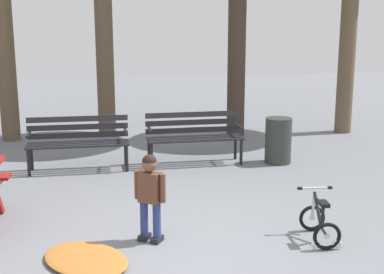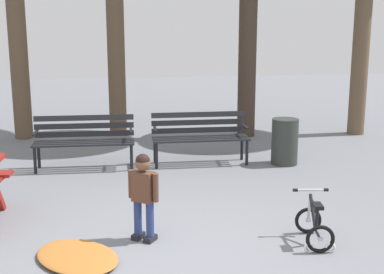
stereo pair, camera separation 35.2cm
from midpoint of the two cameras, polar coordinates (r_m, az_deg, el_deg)
name	(u,v)px [view 2 (the right image)]	position (r m, az deg, el deg)	size (l,w,h in m)	color
ground	(160,255)	(5.45, -1.57, -12.75)	(36.00, 36.00, 0.00)	slate
park_bench_far_left	(84,137)	(8.57, -10.52, -0.05)	(1.62, 0.53, 0.85)	#232328
park_bench_left	(200,133)	(8.74, 2.02, 0.40)	(1.61, 0.51, 0.85)	#232328
child_standing	(143,191)	(5.61, -3.53, -5.87)	(0.31, 0.27, 0.97)	navy
kids_bicycle	(314,225)	(5.85, 14.89, -9.27)	(0.43, 0.60, 0.54)	black
leaf_pile	(77,256)	(5.43, -10.56, -12.68)	(0.99, 0.69, 0.07)	#B26B2D
trash_bin	(285,142)	(8.87, 11.19, -0.50)	(0.44, 0.44, 0.77)	#2D332D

